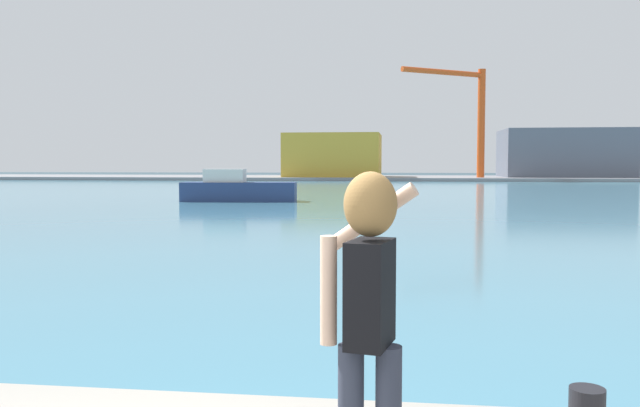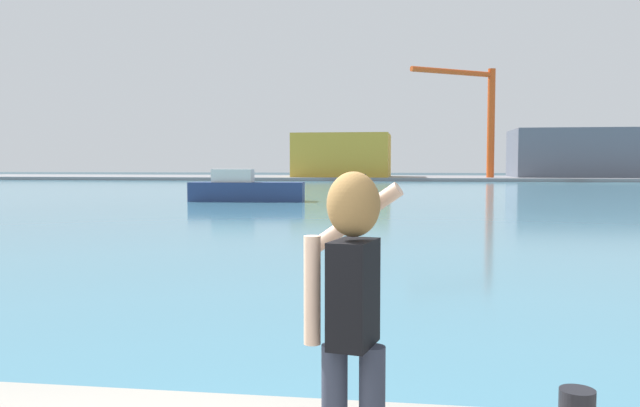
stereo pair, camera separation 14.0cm
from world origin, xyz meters
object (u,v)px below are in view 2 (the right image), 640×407
Objects in this scene: boat_moored at (245,189)px; warehouse_right at (574,153)px; warehouse_left at (343,155)px; port_crane at (480,108)px; person_photographer at (352,300)px.

warehouse_right is (32.58, 56.86, 3.03)m from boat_moored.
port_crane is at bearing -12.33° from warehouse_left.
port_crane is (8.86, 85.15, 8.01)m from person_photographer.
warehouse_left is 20.08m from port_crane.
warehouse_left is 32.54m from warehouse_right.
boat_moored is 53.77m from warehouse_left.
warehouse_right is at bearing 27.83° from port_crane.
person_photographer is at bearing -95.94° from port_crane.
warehouse_right is at bearing 5.56° from warehouse_left.
warehouse_right is (22.57, 92.39, 2.15)m from person_photographer.
boat_moored is 53.83m from port_crane.
port_crane reaches higher than boat_moored.
person_photographer is 89.79m from warehouse_left.
warehouse_left is at bearing 84.95° from boat_moored.
port_crane reaches higher than person_photographer.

